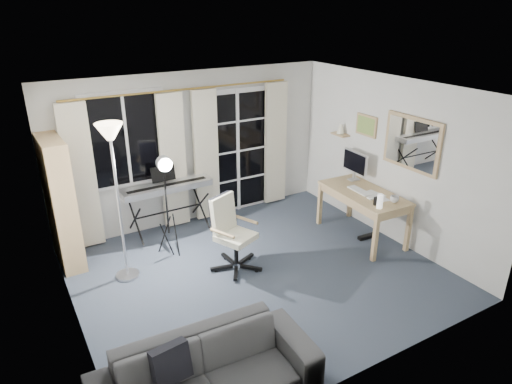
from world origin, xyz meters
TOP-DOWN VIEW (x-y plane):
  - floor at (0.00, 0.00)m, footprint 4.50×4.00m
  - window at (-1.05, 1.97)m, footprint 1.20×0.08m
  - french_door at (0.75, 1.97)m, footprint 1.32×0.09m
  - curtains at (-0.14, 1.88)m, footprint 3.60×0.07m
  - bookshelf at (-2.12, 1.58)m, footprint 0.31×0.83m
  - torchiere_lamp at (-1.51, 0.82)m, footprint 0.40×0.40m
  - keyboard_piano at (-0.60, 1.70)m, footprint 1.37×0.68m
  - studio_light at (-0.83, 1.03)m, footprint 0.28×0.30m
  - office_chair at (-0.23, 0.38)m, footprint 0.70×0.68m
  - desk at (1.88, 0.11)m, footprint 0.75×1.41m
  - monitor at (2.08, 0.56)m, footprint 0.18×0.53m
  - desk_clutter at (1.81, -0.11)m, footprint 0.46×0.84m
  - mug at (1.98, -0.39)m, footprint 0.13×0.10m
  - wall_mirror at (2.22, -0.35)m, footprint 0.04×0.94m
  - framed_print at (2.23, 0.55)m, footprint 0.03×0.42m
  - wall_shelf at (2.16, 1.05)m, footprint 0.16×0.30m
  - sofa at (-1.45, -1.55)m, footprint 2.02×0.68m

SIDE VIEW (x-z plane):
  - floor at x=0.00m, z-range -0.02..0.00m
  - sofa at x=-1.45m, z-range 0.00..0.78m
  - desk_clutter at x=1.81m, z-range 0.11..1.05m
  - office_chair at x=-0.23m, z-range 0.09..1.10m
  - desk at x=1.88m, z-range 0.28..1.02m
  - keyboard_piano at x=-0.60m, z-range 0.26..1.25m
  - mug at x=1.98m, z-range 0.74..0.86m
  - bookshelf at x=-2.12m, z-range -0.05..1.72m
  - monitor at x=2.08m, z-range 0.79..1.25m
  - french_door at x=0.75m, z-range -0.03..2.08m
  - curtains at x=-0.14m, z-range 0.03..2.16m
  - studio_light at x=-0.83m, z-range 0.46..1.97m
  - wall_shelf at x=2.16m, z-range 1.32..1.50m
  - window at x=-1.05m, z-range 0.80..2.20m
  - wall_mirror at x=2.22m, z-range 1.18..1.92m
  - framed_print at x=2.23m, z-range 1.44..1.76m
  - torchiere_lamp at x=-1.51m, z-range 0.63..2.68m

